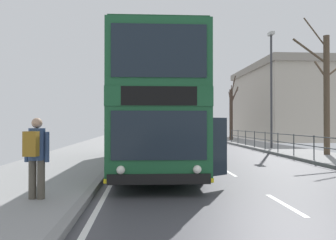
{
  "coord_description": "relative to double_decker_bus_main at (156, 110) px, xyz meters",
  "views": [
    {
      "loc": [
        -3.01,
        -4.43,
        1.74
      ],
      "look_at": [
        -2.23,
        6.43,
        1.85
      ],
      "focal_mm": 36.07,
      "sensor_mm": 36.0,
      "label": 1
    }
  ],
  "objects": [
    {
      "name": "street_lamp_far_side",
      "position": [
        7.85,
        8.11,
        2.27
      ],
      "size": [
        0.28,
        0.6,
        7.58
      ],
      "color": "#38383D",
      "rests_on": "ground"
    },
    {
      "name": "pedestrian_railing_far_kerb",
      "position": [
        7.0,
        2.95,
        -1.41
      ],
      "size": [
        0.05,
        24.01,
        1.07
      ],
      "color": "#2D3338",
      "rests_on": "ground"
    },
    {
      "name": "pedestrian_with_backpack",
      "position": [
        -2.73,
        -6.08,
        -1.13
      ],
      "size": [
        0.55,
        0.56,
        1.72
      ],
      "color": "#4C473D",
      "rests_on": "ground"
    },
    {
      "name": "background_building_00",
      "position": [
        16.94,
        22.54,
        1.74
      ],
      "size": [
        12.23,
        14.67,
        7.97
      ],
      "color": "#B2A899",
      "rests_on": "ground"
    },
    {
      "name": "bare_tree_far_01",
      "position": [
        8.93,
        3.4,
        1.2
      ],
      "size": [
        3.39,
        1.71,
        7.26
      ],
      "color": "#4C3D2D",
      "rests_on": "ground"
    },
    {
      "name": "double_decker_bus_main",
      "position": [
        0.0,
        0.0,
        0.0
      ],
      "size": [
        3.24,
        11.37,
        4.33
      ],
      "color": "#19512D",
      "rests_on": "ground"
    },
    {
      "name": "bare_tree_far_00",
      "position": [
        8.07,
        19.01,
        0.61
      ],
      "size": [
        1.2,
        2.56,
        6.07
      ],
      "color": "#423328",
      "rests_on": "ground"
    }
  ]
}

